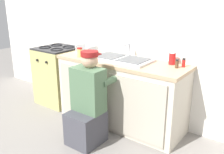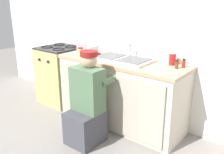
{
  "view_description": "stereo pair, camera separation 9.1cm",
  "coord_description": "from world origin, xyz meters",
  "px_view_note": "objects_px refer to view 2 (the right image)",
  "views": [
    {
      "loc": [
        1.76,
        -2.3,
        1.69
      ],
      "look_at": [
        0.0,
        0.1,
        0.72
      ],
      "focal_mm": 40.0,
      "sensor_mm": 36.0,
      "label": 1
    },
    {
      "loc": [
        1.83,
        -2.24,
        1.69
      ],
      "look_at": [
        0.0,
        0.1,
        0.72
      ],
      "focal_mm": 40.0,
      "sensor_mm": 36.0,
      "label": 2
    }
  ],
  "objects_px": {
    "stove_range": "(61,75)",
    "condiment_jar": "(81,52)",
    "sink_double_basin": "(122,59)",
    "dish_rack_tray": "(88,51)",
    "spice_bottle_pepper": "(177,64)",
    "spice_bottle_red": "(184,63)",
    "soda_cup_red": "(172,59)",
    "plumber_person": "(87,106)"
  },
  "relations": [
    {
      "from": "soda_cup_red",
      "to": "stove_range",
      "type": "bearing_deg",
      "value": -174.31
    },
    {
      "from": "stove_range",
      "to": "spice_bottle_pepper",
      "type": "xyz_separation_m",
      "value": [
        1.95,
        0.07,
        0.49
      ]
    },
    {
      "from": "sink_double_basin",
      "to": "soda_cup_red",
      "type": "height_order",
      "value": "sink_double_basin"
    },
    {
      "from": "soda_cup_red",
      "to": "dish_rack_tray",
      "type": "height_order",
      "value": "soda_cup_red"
    },
    {
      "from": "soda_cup_red",
      "to": "spice_bottle_red",
      "type": "bearing_deg",
      "value": -9.72
    },
    {
      "from": "sink_double_basin",
      "to": "dish_rack_tray",
      "type": "bearing_deg",
      "value": 175.84
    },
    {
      "from": "stove_range",
      "to": "dish_rack_tray",
      "type": "bearing_deg",
      "value": 4.74
    },
    {
      "from": "dish_rack_tray",
      "to": "spice_bottle_pepper",
      "type": "height_order",
      "value": "dish_rack_tray"
    },
    {
      "from": "spice_bottle_red",
      "to": "soda_cup_red",
      "type": "bearing_deg",
      "value": 170.28
    },
    {
      "from": "condiment_jar",
      "to": "dish_rack_tray",
      "type": "distance_m",
      "value": 0.26
    },
    {
      "from": "stove_range",
      "to": "condiment_jar",
      "type": "distance_m",
      "value": 0.86
    },
    {
      "from": "spice_bottle_red",
      "to": "dish_rack_tray",
      "type": "bearing_deg",
      "value": -175.63
    },
    {
      "from": "plumber_person",
      "to": "condiment_jar",
      "type": "relative_size",
      "value": 8.63
    },
    {
      "from": "sink_double_basin",
      "to": "dish_rack_tray",
      "type": "height_order",
      "value": "sink_double_basin"
    },
    {
      "from": "soda_cup_red",
      "to": "condiment_jar",
      "type": "height_order",
      "value": "soda_cup_red"
    },
    {
      "from": "stove_range",
      "to": "condiment_jar",
      "type": "bearing_deg",
      "value": -15.72
    },
    {
      "from": "sink_double_basin",
      "to": "plumber_person",
      "type": "height_order",
      "value": "plumber_person"
    },
    {
      "from": "sink_double_basin",
      "to": "plumber_person",
      "type": "bearing_deg",
      "value": -94.0
    },
    {
      "from": "soda_cup_red",
      "to": "condiment_jar",
      "type": "bearing_deg",
      "value": -162.25
    },
    {
      "from": "spice_bottle_red",
      "to": "sink_double_basin",
      "type": "bearing_deg",
      "value": -168.71
    },
    {
      "from": "stove_range",
      "to": "plumber_person",
      "type": "bearing_deg",
      "value": -27.83
    },
    {
      "from": "sink_double_basin",
      "to": "spice_bottle_pepper",
      "type": "bearing_deg",
      "value": 5.23
    },
    {
      "from": "plumber_person",
      "to": "dish_rack_tray",
      "type": "bearing_deg",
      "value": 131.53
    },
    {
      "from": "soda_cup_red",
      "to": "dish_rack_tray",
      "type": "bearing_deg",
      "value": -173.88
    },
    {
      "from": "condiment_jar",
      "to": "dish_rack_tray",
      "type": "bearing_deg",
      "value": 110.58
    },
    {
      "from": "spice_bottle_pepper",
      "to": "dish_rack_tray",
      "type": "bearing_deg",
      "value": -179.16
    },
    {
      "from": "stove_range",
      "to": "spice_bottle_red",
      "type": "relative_size",
      "value": 8.85
    },
    {
      "from": "spice_bottle_red",
      "to": "spice_bottle_pepper",
      "type": "height_order",
      "value": "same"
    },
    {
      "from": "stove_range",
      "to": "soda_cup_red",
      "type": "bearing_deg",
      "value": 5.69
    },
    {
      "from": "condiment_jar",
      "to": "spice_bottle_red",
      "type": "relative_size",
      "value": 1.22
    },
    {
      "from": "dish_rack_tray",
      "to": "spice_bottle_pepper",
      "type": "xyz_separation_m",
      "value": [
        1.36,
        0.02,
        0.03
      ]
    },
    {
      "from": "condiment_jar",
      "to": "soda_cup_red",
      "type": "bearing_deg",
      "value": 17.75
    },
    {
      "from": "dish_rack_tray",
      "to": "spice_bottle_red",
      "type": "xyz_separation_m",
      "value": [
        1.41,
        0.11,
        0.03
      ]
    },
    {
      "from": "sink_double_basin",
      "to": "condiment_jar",
      "type": "xyz_separation_m",
      "value": [
        -0.55,
        -0.19,
        0.05
      ]
    },
    {
      "from": "spice_bottle_pepper",
      "to": "spice_bottle_red",
      "type": "bearing_deg",
      "value": 61.82
    },
    {
      "from": "stove_range",
      "to": "condiment_jar",
      "type": "xyz_separation_m",
      "value": [
        0.67,
        -0.19,
        0.5
      ]
    },
    {
      "from": "stove_range",
      "to": "spice_bottle_red",
      "type": "bearing_deg",
      "value": 4.48
    },
    {
      "from": "soda_cup_red",
      "to": "dish_rack_tray",
      "type": "distance_m",
      "value": 1.26
    },
    {
      "from": "condiment_jar",
      "to": "dish_rack_tray",
      "type": "xyz_separation_m",
      "value": [
        -0.09,
        0.24,
        -0.04
      ]
    },
    {
      "from": "sink_double_basin",
      "to": "plumber_person",
      "type": "distance_m",
      "value": 0.77
    },
    {
      "from": "stove_range",
      "to": "soda_cup_red",
      "type": "height_order",
      "value": "soda_cup_red"
    },
    {
      "from": "condiment_jar",
      "to": "dish_rack_tray",
      "type": "relative_size",
      "value": 0.46
    }
  ]
}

